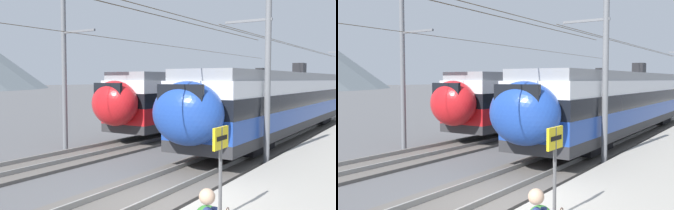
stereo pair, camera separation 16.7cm
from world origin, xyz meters
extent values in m
plane|color=#565659|center=(0.00, 0.00, 0.00)|extent=(400.00, 400.00, 0.00)
cube|color=#5B5651|center=(0.00, 1.16, 0.06)|extent=(120.00, 3.00, 0.12)
cube|color=gray|center=(0.00, 0.45, 0.20)|extent=(120.00, 0.07, 0.16)
cube|color=gray|center=(0.00, 1.88, 0.20)|extent=(120.00, 0.07, 0.16)
cube|color=#5B5651|center=(0.00, 7.07, 0.06)|extent=(120.00, 3.00, 0.12)
cube|color=gray|center=(0.00, 6.36, 0.20)|extent=(120.00, 0.07, 0.16)
cube|color=#2D2D30|center=(14.66, 1.16, 0.92)|extent=(22.02, 2.92, 0.45)
cube|color=#1E429E|center=(14.66, 1.16, 1.57)|extent=(22.02, 2.92, 0.85)
cube|color=black|center=(14.66, 1.16, 2.38)|extent=(22.02, 2.96, 0.75)
cube|color=white|center=(14.66, 1.16, 3.08)|extent=(22.02, 2.92, 0.65)
cube|color=gray|center=(14.66, 1.16, 3.62)|extent=(21.72, 2.72, 0.45)
cube|color=black|center=(7.83, 1.16, 0.49)|extent=(2.80, 2.34, 0.42)
cube|color=black|center=(21.48, 1.16, 0.49)|extent=(2.80, 2.34, 0.42)
ellipsoid|color=#1E429E|center=(3.09, 1.16, 2.27)|extent=(1.80, 2.69, 2.25)
cube|color=black|center=(2.59, 1.16, 2.70)|extent=(0.16, 1.75, 1.19)
cube|color=black|center=(17.96, 1.16, 4.20)|extent=(0.90, 0.70, 0.70)
cube|color=#2D2D30|center=(22.37, 7.07, 0.92)|extent=(31.40, 2.81, 0.45)
cube|color=red|center=(22.37, 7.07, 1.57)|extent=(31.40, 2.81, 0.85)
cube|color=black|center=(22.37, 7.07, 2.38)|extent=(31.40, 2.85, 0.75)
cube|color=white|center=(22.37, 7.07, 3.08)|extent=(31.40, 2.81, 0.65)
cube|color=gray|center=(22.37, 7.07, 3.62)|extent=(31.10, 2.61, 0.45)
cube|color=black|center=(12.64, 7.07, 0.49)|extent=(2.80, 2.25, 0.42)
cube|color=black|center=(32.11, 7.07, 0.49)|extent=(2.80, 2.25, 0.42)
ellipsoid|color=red|center=(6.12, 7.07, 2.27)|extent=(1.80, 2.59, 2.25)
cube|color=black|center=(5.62, 7.07, 2.70)|extent=(0.16, 1.69, 1.19)
cube|color=black|center=(27.08, 7.07, 4.20)|extent=(0.90, 0.70, 0.70)
cylinder|color=slate|center=(6.50, -0.51, 3.85)|extent=(0.24, 0.24, 7.71)
cube|color=slate|center=(6.50, 0.33, 5.81)|extent=(0.10, 1.98, 0.10)
cylinder|color=#473823|center=(6.50, 1.16, 5.56)|extent=(45.55, 0.02, 0.02)
cylinder|color=#473823|center=(28.35, 1.16, 5.63)|extent=(45.55, 0.02, 0.02)
cylinder|color=slate|center=(4.61, 8.96, 4.10)|extent=(0.24, 0.24, 8.20)
cube|color=slate|center=(4.61, 8.02, 5.72)|extent=(0.10, 2.19, 0.10)
cylinder|color=#473823|center=(4.61, 7.07, 5.47)|extent=(45.55, 0.02, 0.02)
cylinder|color=#59595B|center=(-0.62, -1.85, 1.35)|extent=(0.08, 0.08, 2.08)
cube|color=yellow|center=(-0.62, -1.85, 2.14)|extent=(0.70, 0.06, 0.50)
cube|color=black|center=(-0.62, -1.88, 2.14)|extent=(0.52, 0.01, 0.10)
sphere|color=tan|center=(-3.95, -3.22, 1.89)|extent=(0.22, 0.22, 0.22)
camera|label=1|loc=(-8.46, -5.52, 3.44)|focal=41.36mm
camera|label=2|loc=(-8.37, -5.66, 3.44)|focal=41.36mm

